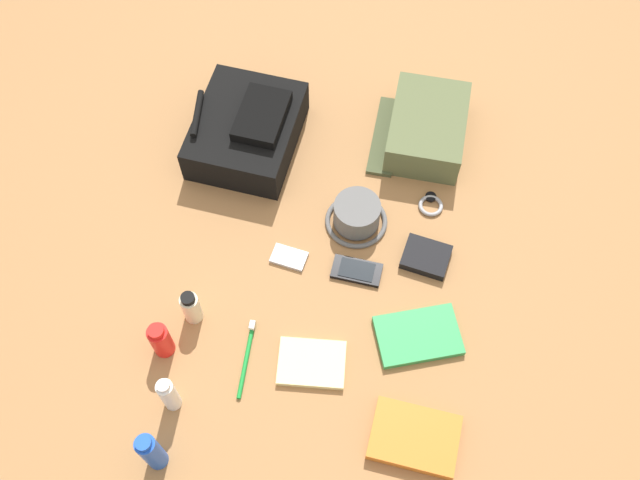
{
  "coord_description": "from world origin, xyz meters",
  "views": [
    {
      "loc": [
        -0.83,
        -0.05,
        1.58
      ],
      "look_at": [
        0.0,
        0.0,
        0.04
      ],
      "focal_mm": 41.0,
      "sensor_mm": 36.0,
      "label": 1
    }
  ],
  "objects_px": {
    "toothpaste_tube": "(169,394)",
    "wallet": "(426,257)",
    "toothbrush": "(247,354)",
    "sunscreen_spray": "(161,340)",
    "notepad": "(310,363)",
    "bucket_hat": "(357,215)",
    "backpack": "(247,130)",
    "toiletry_pouch": "(426,128)",
    "media_player": "(289,257)",
    "lotion_bottle": "(191,307)",
    "paperback_novel": "(414,438)",
    "deodorant_spray": "(151,452)",
    "cell_phone": "(357,271)",
    "travel_guidebook": "(418,336)",
    "wristwatch": "(431,204)"
  },
  "relations": [
    {
      "from": "toothpaste_tube",
      "to": "wallet",
      "type": "height_order",
      "value": "toothpaste_tube"
    },
    {
      "from": "toothbrush",
      "to": "sunscreen_spray",
      "type": "bearing_deg",
      "value": 88.76
    },
    {
      "from": "notepad",
      "to": "bucket_hat",
      "type": "bearing_deg",
      "value": -12.52
    },
    {
      "from": "backpack",
      "to": "toothpaste_tube",
      "type": "xyz_separation_m",
      "value": [
        -0.71,
        0.09,
        0.01
      ]
    },
    {
      "from": "toiletry_pouch",
      "to": "media_player",
      "type": "bearing_deg",
      "value": 139.07
    },
    {
      "from": "lotion_bottle",
      "to": "paperback_novel",
      "type": "distance_m",
      "value": 0.57
    },
    {
      "from": "deodorant_spray",
      "to": "wallet",
      "type": "height_order",
      "value": "deodorant_spray"
    },
    {
      "from": "toothpaste_tube",
      "to": "cell_phone",
      "type": "height_order",
      "value": "toothpaste_tube"
    },
    {
      "from": "toothpaste_tube",
      "to": "media_player",
      "type": "xyz_separation_m",
      "value": [
        0.37,
        -0.22,
        -0.06
      ]
    },
    {
      "from": "cell_phone",
      "to": "media_player",
      "type": "height_order",
      "value": "cell_phone"
    },
    {
      "from": "sunscreen_spray",
      "to": "notepad",
      "type": "distance_m",
      "value": 0.34
    },
    {
      "from": "toothpaste_tube",
      "to": "sunscreen_spray",
      "type": "height_order",
      "value": "toothpaste_tube"
    },
    {
      "from": "sunscreen_spray",
      "to": "travel_guidebook",
      "type": "height_order",
      "value": "sunscreen_spray"
    },
    {
      "from": "toothpaste_tube",
      "to": "toothbrush",
      "type": "bearing_deg",
      "value": -51.38
    },
    {
      "from": "backpack",
      "to": "deodorant_spray",
      "type": "height_order",
      "value": "deodorant_spray"
    },
    {
      "from": "toiletry_pouch",
      "to": "bucket_hat",
      "type": "distance_m",
      "value": 0.31
    },
    {
      "from": "sunscreen_spray",
      "to": "cell_phone",
      "type": "relative_size",
      "value": 0.9
    },
    {
      "from": "toothpaste_tube",
      "to": "sunscreen_spray",
      "type": "relative_size",
      "value": 1.14
    },
    {
      "from": "deodorant_spray",
      "to": "wristwatch",
      "type": "distance_m",
      "value": 0.89
    },
    {
      "from": "lotion_bottle",
      "to": "media_player",
      "type": "xyz_separation_m",
      "value": [
        0.16,
        -0.21,
        -0.05
      ]
    },
    {
      "from": "toothpaste_tube",
      "to": "toiletry_pouch",
      "type": "bearing_deg",
      "value": -36.37
    },
    {
      "from": "bucket_hat",
      "to": "lotion_bottle",
      "type": "relative_size",
      "value": 1.46
    },
    {
      "from": "travel_guidebook",
      "to": "paperback_novel",
      "type": "bearing_deg",
      "value": 177.87
    },
    {
      "from": "backpack",
      "to": "toothbrush",
      "type": "distance_m",
      "value": 0.59
    },
    {
      "from": "toiletry_pouch",
      "to": "wallet",
      "type": "bearing_deg",
      "value": -179.42
    },
    {
      "from": "toiletry_pouch",
      "to": "notepad",
      "type": "height_order",
      "value": "toiletry_pouch"
    },
    {
      "from": "wallet",
      "to": "notepad",
      "type": "xyz_separation_m",
      "value": [
        -0.28,
        0.26,
        -0.0
      ]
    },
    {
      "from": "sunscreen_spray",
      "to": "travel_guidebook",
      "type": "bearing_deg",
      "value": -83.68
    },
    {
      "from": "wallet",
      "to": "sunscreen_spray",
      "type": "bearing_deg",
      "value": 129.97
    },
    {
      "from": "backpack",
      "to": "cell_phone",
      "type": "relative_size",
      "value": 2.76
    },
    {
      "from": "bucket_hat",
      "to": "travel_guidebook",
      "type": "bearing_deg",
      "value": -152.58
    },
    {
      "from": "toothpaste_tube",
      "to": "backpack",
      "type": "bearing_deg",
      "value": -7.17
    },
    {
      "from": "paperback_novel",
      "to": "wristwatch",
      "type": "bearing_deg",
      "value": -4.0
    },
    {
      "from": "notepad",
      "to": "deodorant_spray",
      "type": "bearing_deg",
      "value": 127.9
    },
    {
      "from": "wristwatch",
      "to": "wallet",
      "type": "bearing_deg",
      "value": 174.9
    },
    {
      "from": "toothpaste_tube",
      "to": "sunscreen_spray",
      "type": "xyz_separation_m",
      "value": [
        0.12,
        0.04,
        -0.01
      ]
    },
    {
      "from": "paperback_novel",
      "to": "wristwatch",
      "type": "relative_size",
      "value": 2.91
    },
    {
      "from": "cell_phone",
      "to": "toiletry_pouch",
      "type": "bearing_deg",
      "value": -21.89
    },
    {
      "from": "wristwatch",
      "to": "sunscreen_spray",
      "type": "bearing_deg",
      "value": 124.61
    },
    {
      "from": "travel_guidebook",
      "to": "media_player",
      "type": "xyz_separation_m",
      "value": [
        0.18,
        0.31,
        -0.0
      ]
    },
    {
      "from": "toiletry_pouch",
      "to": "media_player",
      "type": "xyz_separation_m",
      "value": [
        -0.38,
        0.33,
        -0.04
      ]
    },
    {
      "from": "backpack",
      "to": "cell_phone",
      "type": "distance_m",
      "value": 0.47
    },
    {
      "from": "cell_phone",
      "to": "toothbrush",
      "type": "distance_m",
      "value": 0.33
    },
    {
      "from": "bucket_hat",
      "to": "notepad",
      "type": "bearing_deg",
      "value": 166.64
    },
    {
      "from": "cell_phone",
      "to": "toothbrush",
      "type": "height_order",
      "value": "toothbrush"
    },
    {
      "from": "backpack",
      "to": "bucket_hat",
      "type": "relative_size",
      "value": 2.26
    },
    {
      "from": "media_player",
      "to": "wristwatch",
      "type": "bearing_deg",
      "value": -63.51
    },
    {
      "from": "paperback_novel",
      "to": "travel_guidebook",
      "type": "relative_size",
      "value": 0.97
    },
    {
      "from": "cell_phone",
      "to": "notepad",
      "type": "bearing_deg",
      "value": 158.07
    },
    {
      "from": "paperback_novel",
      "to": "wallet",
      "type": "distance_m",
      "value": 0.44
    }
  ]
}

